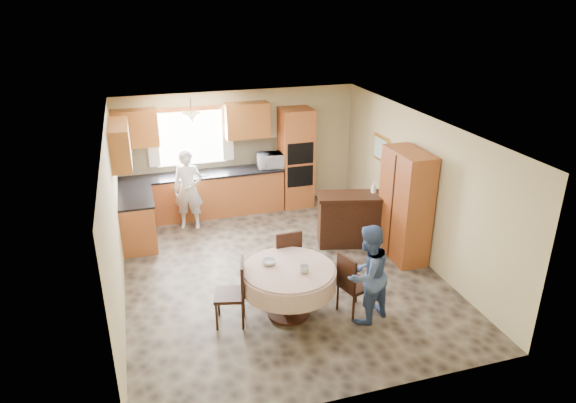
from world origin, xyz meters
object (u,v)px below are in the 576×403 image
(sideboard, at_px, (352,221))
(chair_back, at_px, (287,256))
(chair_left, at_px, (235,290))
(dining_table, at_px, (288,279))
(chair_right, at_px, (352,282))
(person_sink, at_px, (188,190))
(person_dining, at_px, (367,274))
(oven_tower, at_px, (296,158))
(cupboard, at_px, (405,205))

(sideboard, xyz_separation_m, chair_back, (-1.58, -1.07, 0.10))
(sideboard, xyz_separation_m, chair_left, (-2.54, -1.76, 0.08))
(dining_table, xyz_separation_m, chair_right, (0.88, -0.23, -0.07))
(dining_table, relative_size, chair_right, 1.41)
(person_sink, xyz_separation_m, person_dining, (2.00, -3.83, -0.06))
(chair_left, bearing_deg, chair_right, 94.38)
(person_sink, distance_m, person_dining, 4.32)
(oven_tower, bearing_deg, cupboard, -69.04)
(sideboard, distance_m, chair_left, 3.09)
(oven_tower, xyz_separation_m, person_sink, (-2.35, -0.50, -0.27))
(person_dining, bearing_deg, person_sink, -85.72)
(sideboard, bearing_deg, oven_tower, 115.58)
(sideboard, bearing_deg, dining_table, -120.05)
(oven_tower, relative_size, person_dining, 1.44)
(cupboard, relative_size, person_dining, 1.32)
(oven_tower, distance_m, chair_left, 4.45)
(dining_table, xyz_separation_m, person_sink, (-0.98, 3.41, 0.19))
(person_sink, bearing_deg, sideboard, -14.55)
(person_sink, bearing_deg, cupboard, -18.24)
(cupboard, distance_m, person_dining, 2.11)
(chair_back, height_order, person_dining, person_dining)
(dining_table, height_order, person_sink, person_sink)
(chair_back, bearing_deg, person_dining, 123.17)
(oven_tower, bearing_deg, dining_table, -109.26)
(dining_table, distance_m, person_sink, 3.55)
(chair_right, bearing_deg, oven_tower, -23.01)
(person_sink, bearing_deg, dining_table, -58.38)
(cupboard, bearing_deg, sideboard, 133.74)
(dining_table, bearing_deg, person_dining, -22.56)
(oven_tower, xyz_separation_m, chair_back, (-1.17, -3.18, -0.50))
(cupboard, relative_size, chair_back, 1.93)
(oven_tower, xyz_separation_m, sideboard, (0.41, -2.11, -0.60))
(oven_tower, relative_size, chair_back, 2.11)
(person_dining, bearing_deg, chair_back, -77.92)
(sideboard, height_order, cupboard, cupboard)
(chair_back, bearing_deg, person_sink, -68.40)
(chair_left, relative_size, person_dining, 0.66)
(oven_tower, relative_size, chair_left, 2.19)
(chair_left, height_order, person_dining, person_dining)
(dining_table, distance_m, person_dining, 1.11)
(chair_left, bearing_deg, sideboard, 138.83)
(dining_table, xyz_separation_m, chair_back, (0.20, 0.73, -0.05))
(person_dining, bearing_deg, chair_left, -38.01)
(cupboard, height_order, person_sink, cupboard)
(dining_table, bearing_deg, oven_tower, 70.74)
(chair_back, relative_size, person_sink, 0.64)
(sideboard, relative_size, person_sink, 0.81)
(chair_left, distance_m, chair_back, 1.18)
(chair_back, height_order, chair_right, chair_back)
(sideboard, bearing_deg, person_dining, -94.36)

